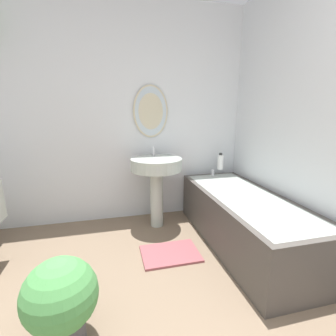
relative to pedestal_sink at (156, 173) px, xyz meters
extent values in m
cube|color=silver|center=(-0.36, 0.34, 0.60)|extent=(3.00, 0.06, 2.40)
ellipsoid|color=beige|center=(0.00, 0.30, 0.64)|extent=(0.40, 0.02, 0.58)
ellipsoid|color=silver|center=(0.00, 0.29, 0.64)|extent=(0.36, 0.01, 0.54)
cube|color=silver|center=(1.11, -0.96, 0.60)|extent=(0.06, 2.66, 2.40)
cylinder|color=#B2BCB2|center=(0.00, 0.00, -0.28)|extent=(0.14, 0.14, 0.64)
cylinder|color=#B2BCB2|center=(0.00, 0.00, 0.10)|extent=(0.54, 0.54, 0.13)
cylinder|color=silver|center=(0.00, 0.15, 0.21)|extent=(0.02, 0.02, 0.10)
cube|color=#4C4742|center=(0.72, -0.57, -0.36)|extent=(0.67, 1.67, 0.48)
cube|color=#B2BCB2|center=(0.72, -0.57, -0.14)|extent=(0.57, 1.57, 0.04)
cylinder|color=silver|center=(0.72, 0.16, -0.08)|extent=(0.04, 0.04, 0.08)
cylinder|color=white|center=(0.81, 0.15, 0.05)|extent=(0.07, 0.07, 0.17)
cylinder|color=black|center=(0.81, 0.15, 0.14)|extent=(0.04, 0.04, 0.02)
cylinder|color=#47474C|center=(-0.77, -1.28, -0.53)|extent=(0.22, 0.22, 0.15)
sphere|color=#4C934C|center=(-0.77, -1.28, -0.29)|extent=(0.39, 0.39, 0.39)
cube|color=#934C51|center=(0.00, -0.59, -0.59)|extent=(0.51, 0.36, 0.02)
camera|label=1|loc=(-0.49, -2.46, 0.65)|focal=26.00mm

